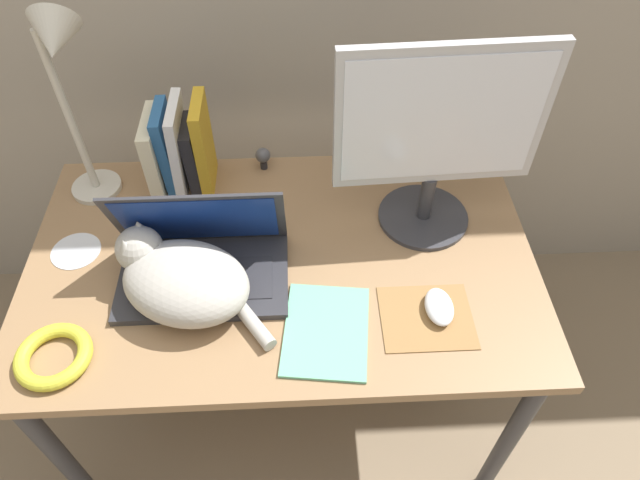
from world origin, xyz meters
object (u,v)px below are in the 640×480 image
object	(u,v)px
laptop	(202,260)
computer_mouse	(439,307)
book_row	(179,150)
notepad	(326,331)
cat	(181,278)
cable_coil	(54,356)
desk_lamp	(64,77)
cd_disc	(76,251)
external_monitor	(438,136)
webcam	(263,156)

from	to	relation	value
laptop	computer_mouse	world-z (taller)	laptop
book_row	notepad	size ratio (longest dim) A/B	0.99
cat	notepad	bearing A→B (deg)	-18.84
cable_coil	notepad	xyz separation A→B (m)	(0.57, 0.04, -0.01)
laptop	cat	xyz separation A→B (m)	(-0.04, -0.07, 0.02)
desk_lamp	cd_disc	world-z (taller)	desk_lamp
external_monitor	desk_lamp	bearing A→B (deg)	171.47
webcam	cd_disc	xyz separation A→B (m)	(-0.46, -0.29, -0.04)
cable_coil	cd_disc	world-z (taller)	cable_coil
cable_coil	cd_disc	xyz separation A→B (m)	(-0.03, 0.30, -0.01)
cat	notepad	xyz separation A→B (m)	(0.32, -0.11, -0.07)
laptop	cd_disc	size ratio (longest dim) A/B	3.26
laptop	notepad	world-z (taller)	laptop
laptop	webcam	xyz separation A→B (m)	(0.13, 0.37, -0.01)
cable_coil	computer_mouse	bearing A→B (deg)	5.78
external_monitor	webcam	size ratio (longest dim) A/B	7.36
computer_mouse	desk_lamp	size ratio (longest dim) A/B	0.19
laptop	book_row	bearing A→B (deg)	103.89
cat	book_row	xyz separation A→B (m)	(-0.04, 0.39, 0.04)
book_row	cable_coil	size ratio (longest dim) A/B	1.60
computer_mouse	book_row	bearing A→B (deg)	143.14
book_row	webcam	xyz separation A→B (m)	(0.21, 0.05, -0.07)
computer_mouse	cd_disc	distance (m)	0.88
computer_mouse	cable_coil	bearing A→B (deg)	-174.22
desk_lamp	external_monitor	bearing A→B (deg)	-8.53
computer_mouse	cd_disc	world-z (taller)	computer_mouse
cat	cable_coil	xyz separation A→B (m)	(-0.26, -0.15, -0.05)
cd_disc	book_row	bearing A→B (deg)	44.25
book_row	desk_lamp	bearing A→B (deg)	-168.04
cat	computer_mouse	bearing A→B (deg)	-6.72
desk_lamp	cable_coil	world-z (taller)	desk_lamp
book_row	webcam	distance (m)	0.23
cd_disc	cable_coil	bearing A→B (deg)	-84.39
notepad	cd_disc	distance (m)	0.66
webcam	external_monitor	bearing A→B (deg)	-27.81
laptop	cd_disc	bearing A→B (deg)	165.79
laptop	webcam	distance (m)	0.39
laptop	book_row	size ratio (longest dim) A/B	1.53
cat	cable_coil	bearing A→B (deg)	-149.53
laptop	cat	world-z (taller)	laptop
cable_coil	book_row	bearing A→B (deg)	68.40
book_row	external_monitor	bearing A→B (deg)	-14.95
external_monitor	cd_disc	bearing A→B (deg)	-175.33
notepad	desk_lamp	bearing A→B (deg)	140.83
laptop	desk_lamp	distance (m)	0.51
desk_lamp	notepad	bearing A→B (deg)	-39.17
external_monitor	computer_mouse	size ratio (longest dim) A/B	4.82
desk_lamp	laptop	bearing A→B (deg)	-44.54
notepad	cable_coil	bearing A→B (deg)	-175.71
computer_mouse	desk_lamp	xyz separation A→B (m)	(-0.81, 0.41, 0.34)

